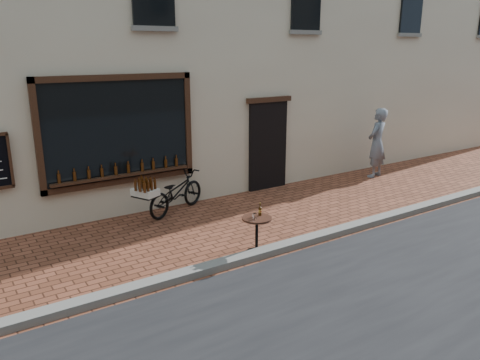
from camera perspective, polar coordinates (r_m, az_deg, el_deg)
ground at (r=8.40m, az=6.95°, el=-8.68°), size 90.00×90.00×0.00m
kerb at (r=8.52m, az=6.10°, el=-7.86°), size 90.00×0.25×0.12m
cargo_bicycle at (r=10.23m, az=-7.94°, el=-1.49°), size 2.01×1.32×0.96m
bistro_table at (r=8.12m, az=2.07°, el=-5.83°), size 0.52×0.52×0.89m
pedestrian at (r=13.45m, az=16.35°, el=4.35°), size 0.80×0.65×1.91m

